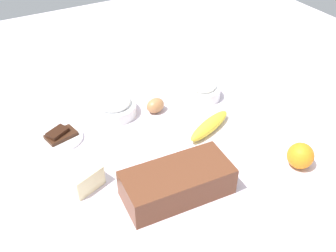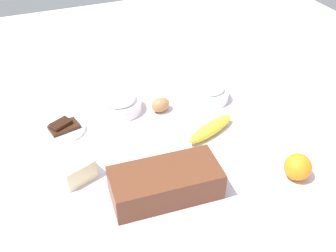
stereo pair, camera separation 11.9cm
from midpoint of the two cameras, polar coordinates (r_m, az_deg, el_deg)
ground_plane at (r=1.22m, az=2.79°, el=-1.98°), size 2.40×2.40×0.02m
loaf_pan at (r=1.01m, az=3.04°, el=-8.35°), size 0.29×0.15×0.08m
flour_bowl at (r=1.37m, az=8.79°, el=4.74°), size 0.12×0.12×0.06m
sugar_bowl at (r=1.31m, az=-4.54°, el=3.35°), size 0.15×0.15×0.07m
banana at (r=1.22m, az=9.03°, el=-0.50°), size 0.19×0.11×0.04m
orange_fruit at (r=1.13m, az=21.31°, el=-5.71°), size 0.07×0.07×0.07m
butter_block at (r=1.07m, az=-10.13°, el=-6.54°), size 0.11×0.09×0.06m
egg_near_butter at (r=1.31m, az=1.50°, el=3.03°), size 0.07×0.06×0.05m
chocolate_plate at (r=1.25m, az=-12.34°, el=-0.45°), size 0.13×0.13×0.03m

